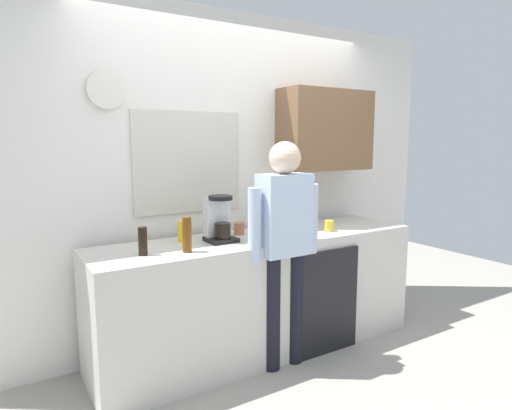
{
  "coord_description": "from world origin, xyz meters",
  "views": [
    {
      "loc": [
        -1.73,
        -2.42,
        1.6
      ],
      "look_at": [
        -0.07,
        0.25,
        1.14
      ],
      "focal_mm": 30.79,
      "sensor_mm": 36.0,
      "label": 1
    }
  ],
  "objects": [
    {
      "name": "bottle_red_vinegar",
      "position": [
        0.28,
        0.22,
        1.0
      ],
      "size": [
        0.06,
        0.06,
        0.22
      ],
      "primitive_type": "cylinder",
      "color": "maroon",
      "rests_on": "kitchen_counter"
    },
    {
      "name": "bottle_dark_sauce",
      "position": [
        -0.92,
        0.22,
        0.98
      ],
      "size": [
        0.06,
        0.06,
        0.18
      ],
      "primitive_type": "cylinder",
      "color": "black",
      "rests_on": "kitchen_counter"
    },
    {
      "name": "cup_yellow_cup",
      "position": [
        0.56,
        0.18,
        0.93
      ],
      "size": [
        0.07,
        0.07,
        0.08
      ],
      "primitive_type": "cylinder",
      "color": "yellow",
      "rests_on": "kitchen_counter"
    },
    {
      "name": "potted_plant",
      "position": [
        0.1,
        0.26,
        1.02
      ],
      "size": [
        0.15,
        0.15,
        0.23
      ],
      "color": "#9E5638",
      "rests_on": "kitchen_counter"
    },
    {
      "name": "ground_plane",
      "position": [
        0.0,
        0.0,
        0.0
      ],
      "size": [
        8.0,
        8.0,
        0.0
      ],
      "primitive_type": "plane",
      "color": "#9E998E"
    },
    {
      "name": "cup_terracotta_mug",
      "position": [
        -0.11,
        0.44,
        0.94
      ],
      "size": [
        0.08,
        0.08,
        0.09
      ],
      "primitive_type": "cylinder",
      "color": "#B26647",
      "rests_on": "kitchen_counter"
    },
    {
      "name": "dishwasher_panel",
      "position": [
        0.39,
        -0.03,
        0.4
      ],
      "size": [
        0.56,
        0.02,
        0.8
      ],
      "primitive_type": "cube",
      "color": "black",
      "rests_on": "ground_plane"
    },
    {
      "name": "coffee_maker",
      "position": [
        -0.34,
        0.33,
        1.04
      ],
      "size": [
        0.2,
        0.2,
        0.33
      ],
      "color": "black",
      "rests_on": "kitchen_counter"
    },
    {
      "name": "person_at_sink",
      "position": [
        0.0,
        0.0,
        0.95
      ],
      "size": [
        0.57,
        0.22,
        1.6
      ],
      "rotation": [
        0.0,
        0.0,
        -0.14
      ],
      "color": "black",
      "rests_on": "ground_plane"
    },
    {
      "name": "kitchen_counter",
      "position": [
        0.0,
        0.3,
        0.45
      ],
      "size": [
        2.55,
        0.64,
        0.89
      ],
      "primitive_type": "cube",
      "color": "beige",
      "rests_on": "ground_plane"
    },
    {
      "name": "dish_soap",
      "position": [
        -0.58,
        0.44,
        0.97
      ],
      "size": [
        0.06,
        0.06,
        0.18
      ],
      "color": "yellow",
      "rests_on": "kitchen_counter"
    },
    {
      "name": "bottle_amber_beer",
      "position": [
        -0.66,
        0.15,
        1.01
      ],
      "size": [
        0.06,
        0.06,
        0.23
      ],
      "primitive_type": "cylinder",
      "color": "brown",
      "rests_on": "kitchen_counter"
    },
    {
      "name": "back_wall_assembly",
      "position": [
        0.1,
        0.7,
        1.36
      ],
      "size": [
        4.15,
        0.42,
        2.6
      ],
      "color": "white",
      "rests_on": "ground_plane"
    },
    {
      "name": "bottle_olive_oil",
      "position": [
        0.32,
        0.47,
        1.02
      ],
      "size": [
        0.06,
        0.06,
        0.25
      ],
      "primitive_type": "cylinder",
      "color": "olive",
      "rests_on": "kitchen_counter"
    }
  ]
}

